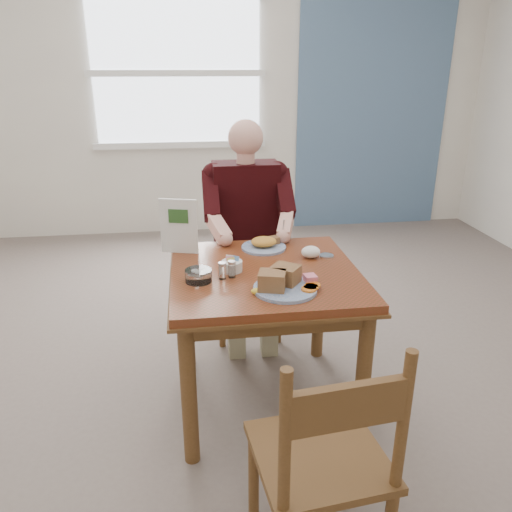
{
  "coord_description": "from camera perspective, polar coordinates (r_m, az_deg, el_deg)",
  "views": [
    {
      "loc": [
        -0.35,
        -2.2,
        1.68
      ],
      "look_at": [
        -0.04,
        0.0,
        0.83
      ],
      "focal_mm": 35.0,
      "sensor_mm": 36.0,
      "label": 1
    }
  ],
  "objects": [
    {
      "name": "floor",
      "position": [
        2.79,
        0.92,
        -15.97
      ],
      "size": [
        6.0,
        6.0,
        0.0
      ],
      "primitive_type": "plane",
      "color": "#655852",
      "rests_on": "ground"
    },
    {
      "name": "wall_back",
      "position": [
        5.22,
        -4.28,
        17.93
      ],
      "size": [
        5.5,
        0.0,
        5.5
      ],
      "primitive_type": "plane",
      "rotation": [
        1.57,
        0.0,
        0.0
      ],
      "color": "silver",
      "rests_on": "ground"
    },
    {
      "name": "accent_panel",
      "position": [
        5.54,
        13.32,
        17.64
      ],
      "size": [
        1.6,
        0.02,
        2.8
      ],
      "primitive_type": "cube",
      "color": "slate",
      "rests_on": "ground"
    },
    {
      "name": "lemon_wedge",
      "position": [
        2.16,
        0.11,
        -4.04
      ],
      "size": [
        0.06,
        0.05,
        0.03
      ],
      "primitive_type": "ellipsoid",
      "rotation": [
        0.0,
        0.0,
        -0.39
      ],
      "color": "yellow",
      "rests_on": "table"
    },
    {
      "name": "napkin",
      "position": [
        2.58,
        6.28,
        0.46
      ],
      "size": [
        0.12,
        0.11,
        0.06
      ],
      "primitive_type": "ellipsoid",
      "rotation": [
        0.0,
        0.0,
        0.39
      ],
      "color": "white",
      "rests_on": "table"
    },
    {
      "name": "metal_dish",
      "position": [
        2.61,
        8.05,
        0.02
      ],
      "size": [
        0.08,
        0.08,
        0.01
      ],
      "primitive_type": "cylinder",
      "rotation": [
        0.0,
        0.0,
        -0.0
      ],
      "color": "silver",
      "rests_on": "table"
    },
    {
      "name": "window",
      "position": [
        5.17,
        -9.03,
        19.93
      ],
      "size": [
        1.72,
        0.04,
        1.42
      ],
      "color": "white",
      "rests_on": "wall_back"
    },
    {
      "name": "table",
      "position": [
        2.46,
        1.01,
        -4.02
      ],
      "size": [
        0.92,
        0.92,
        0.75
      ],
      "color": "maroon",
      "rests_on": "ground"
    },
    {
      "name": "chair_far",
      "position": [
        3.25,
        -1.18,
        -0.67
      ],
      "size": [
        0.42,
        0.42,
        0.95
      ],
      "color": "brown",
      "rests_on": "ground"
    },
    {
      "name": "chair_near",
      "position": [
        1.76,
        7.81,
        -22.36
      ],
      "size": [
        0.46,
        0.46,
        0.95
      ],
      "color": "brown",
      "rests_on": "ground"
    },
    {
      "name": "diner",
      "position": [
        3.06,
        -1.02,
        4.51
      ],
      "size": [
        0.53,
        0.56,
        1.39
      ],
      "color": "gray",
      "rests_on": "chair_far"
    },
    {
      "name": "near_plate",
      "position": [
        2.2,
        3.14,
        -3.0
      ],
      "size": [
        0.37,
        0.37,
        0.09
      ],
      "color": "white",
      "rests_on": "table"
    },
    {
      "name": "far_plate",
      "position": [
        2.69,
        0.97,
        1.38
      ],
      "size": [
        0.31,
        0.31,
        0.06
      ],
      "color": "white",
      "rests_on": "table"
    },
    {
      "name": "caddy",
      "position": [
        2.4,
        -2.77,
        -1.13
      ],
      "size": [
        0.13,
        0.13,
        0.07
      ],
      "color": "white",
      "rests_on": "table"
    },
    {
      "name": "shakers",
      "position": [
        2.32,
        -3.33,
        -1.58
      ],
      "size": [
        0.09,
        0.06,
        0.08
      ],
      "color": "white",
      "rests_on": "table"
    },
    {
      "name": "creamer",
      "position": [
        2.3,
        -6.6,
        -2.21
      ],
      "size": [
        0.12,
        0.12,
        0.06
      ],
      "color": "white",
      "rests_on": "table"
    },
    {
      "name": "menu",
      "position": [
        2.62,
        -8.82,
        3.41
      ],
      "size": [
        0.19,
        0.07,
        0.29
      ],
      "color": "white",
      "rests_on": "table"
    }
  ]
}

